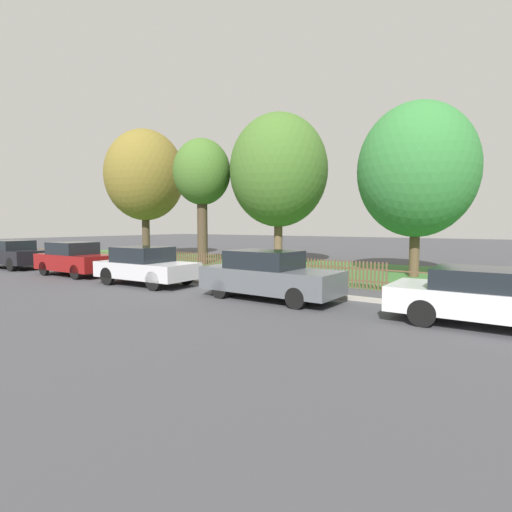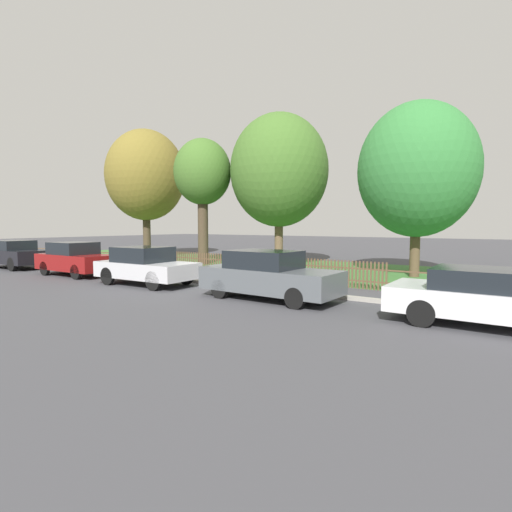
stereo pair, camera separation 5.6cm
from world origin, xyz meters
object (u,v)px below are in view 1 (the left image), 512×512
object	(u,v)px
parked_car_silver_hatchback	(14,254)
parked_car_black_saloon	(75,259)
parked_car_red_compact	(268,275)
covered_motorcycle	(265,268)
parked_car_navy_estate	(146,266)
parked_car_white_van	(496,297)
tree_mid_park	(279,171)
tree_nearest_kerb	(145,175)
tree_behind_motorcycle	(202,174)
tree_far_left	(417,170)

from	to	relation	value
parked_car_silver_hatchback	parked_car_black_saloon	world-z (taller)	parked_car_black_saloon
parked_car_red_compact	covered_motorcycle	size ratio (longest dim) A/B	2.27
parked_car_navy_estate	parked_car_white_van	distance (m)	11.22
covered_motorcycle	tree_mid_park	bearing A→B (deg)	115.21
parked_car_white_van	tree_nearest_kerb	distance (m)	23.36
parked_car_navy_estate	covered_motorcycle	xyz separation A→B (m)	(3.82, 2.28, -0.08)
tree_behind_motorcycle	tree_far_left	distance (m)	11.34
parked_car_red_compact	tree_mid_park	size ratio (longest dim) A/B	0.53
parked_car_navy_estate	parked_car_red_compact	world-z (taller)	parked_car_red_compact
parked_car_black_saloon	tree_nearest_kerb	bearing A→B (deg)	121.17
parked_car_navy_estate	tree_behind_motorcycle	world-z (taller)	tree_behind_motorcycle
parked_car_red_compact	parked_car_silver_hatchback	bearing A→B (deg)	-177.65
parked_car_navy_estate	tree_mid_park	xyz separation A→B (m)	(0.53, 8.77, 4.42)
parked_car_black_saloon	parked_car_navy_estate	world-z (taller)	parked_car_black_saloon
parked_car_navy_estate	covered_motorcycle	bearing A→B (deg)	29.14
tree_far_left	parked_car_white_van	bearing A→B (deg)	-66.51
parked_car_red_compact	parked_car_white_van	size ratio (longest dim) A/B	0.96
parked_car_black_saloon	tree_far_left	world-z (taller)	tree_far_left
parked_car_silver_hatchback	parked_car_white_van	bearing A→B (deg)	-0.84
tree_nearest_kerb	parked_car_white_van	bearing A→B (deg)	-21.93
parked_car_navy_estate	tree_far_left	xyz separation A→B (m)	(7.78, 7.98, 3.81)
covered_motorcycle	tree_behind_motorcycle	world-z (taller)	tree_behind_motorcycle
parked_car_red_compact	tree_nearest_kerb	world-z (taller)	tree_nearest_kerb
tree_mid_park	parked_car_navy_estate	bearing A→B (deg)	-93.44
parked_car_silver_hatchback	parked_car_red_compact	world-z (taller)	parked_car_red_compact
parked_car_silver_hatchback	tree_behind_motorcycle	distance (m)	10.57
tree_nearest_kerb	tree_mid_park	distance (m)	10.50
parked_car_white_van	tree_nearest_kerb	bearing A→B (deg)	157.97
parked_car_red_compact	parked_car_black_saloon	bearing A→B (deg)	-177.92
covered_motorcycle	tree_far_left	xyz separation A→B (m)	(3.97, 5.70, 3.89)
parked_car_black_saloon	tree_far_left	xyz separation A→B (m)	(12.51, 7.89, 3.79)
covered_motorcycle	tree_nearest_kerb	bearing A→B (deg)	153.70
parked_car_navy_estate	parked_car_red_compact	bearing A→B (deg)	-0.65
tree_mid_park	parked_car_black_saloon	bearing A→B (deg)	-121.20
parked_car_silver_hatchback	covered_motorcycle	distance (m)	13.99
parked_car_black_saloon	covered_motorcycle	xyz separation A→B (m)	(8.54, 2.19, -0.10)
tree_mid_park	tree_far_left	world-z (taller)	tree_mid_park
parked_car_red_compact	tree_mid_park	world-z (taller)	tree_mid_park
parked_car_navy_estate	tree_nearest_kerb	size ratio (longest dim) A/B	0.45
parked_car_white_van	tree_far_left	size ratio (longest dim) A/B	0.61
tree_far_left	parked_car_red_compact	bearing A→B (deg)	-107.16
parked_car_silver_hatchback	parked_car_black_saloon	xyz separation A→B (m)	(5.26, 0.08, -0.00)
parked_car_red_compact	tree_far_left	distance (m)	9.08
parked_car_red_compact	tree_nearest_kerb	xyz separation A→B (m)	(-15.31, 8.50, 4.85)
tree_behind_motorcycle	covered_motorcycle	bearing A→B (deg)	-33.60
tree_mid_park	parked_car_red_compact	bearing A→B (deg)	-60.94
parked_car_silver_hatchback	tree_mid_park	world-z (taller)	tree_mid_park
tree_behind_motorcycle	tree_mid_park	size ratio (longest dim) A/B	0.86
parked_car_silver_hatchback	parked_car_navy_estate	size ratio (longest dim) A/B	0.97
tree_nearest_kerb	tree_far_left	size ratio (longest dim) A/B	1.18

